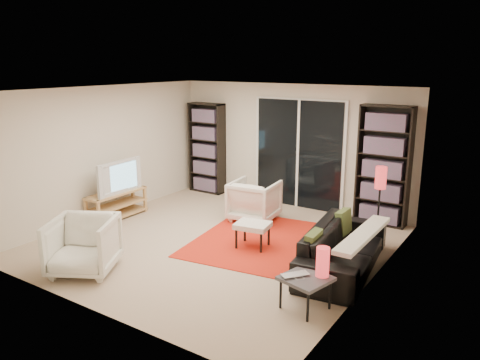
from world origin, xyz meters
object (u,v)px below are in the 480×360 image
object	(u,v)px
bookshelf_left	(207,148)
ottoman	(253,226)
sofa	(343,248)
floor_lamp	(380,187)
side_table	(306,280)
bookshelf_right	(383,166)
armchair_front	(83,245)
tv_stand	(117,204)
armchair_back	(254,201)

from	to	relation	value
bookshelf_left	ottoman	xyz separation A→B (m)	(2.54, -2.19, -0.63)
sofa	ottoman	world-z (taller)	sofa
floor_lamp	side_table	bearing A→B (deg)	-91.89
bookshelf_right	floor_lamp	size ratio (longest dim) A/B	1.67
bookshelf_right	side_table	xyz separation A→B (m)	(0.19, -3.44, -0.69)
bookshelf_left	bookshelf_right	size ratio (longest dim) A/B	0.93
ottoman	floor_lamp	distance (m)	2.05
sofa	armchair_front	world-z (taller)	armchair_front
bookshelf_right	tv_stand	bearing A→B (deg)	-150.26
bookshelf_left	sofa	bearing A→B (deg)	-28.38
bookshelf_left	armchair_front	world-z (taller)	bookshelf_left
ottoman	side_table	distance (m)	1.94
bookshelf_right	armchair_front	distance (m)	5.08
armchair_front	bookshelf_right	bearing A→B (deg)	27.43
bookshelf_right	sofa	size ratio (longest dim) A/B	1.00
armchair_back	armchair_front	distance (m)	3.23
tv_stand	bookshelf_right	bearing A→B (deg)	29.74
armchair_back	armchair_front	size ratio (longest dim) A/B	0.95
bookshelf_left	floor_lamp	world-z (taller)	bookshelf_left
bookshelf_right	bookshelf_left	bearing A→B (deg)	180.00
floor_lamp	ottoman	bearing A→B (deg)	-143.41
sofa	ottoman	distance (m)	1.45
ottoman	side_table	size ratio (longest dim) A/B	0.93
sofa	ottoman	size ratio (longest dim) A/B	3.67
tv_stand	armchair_back	distance (m)	2.53
bookshelf_left	side_table	world-z (taller)	bookshelf_left
armchair_back	floor_lamp	distance (m)	2.30
armchair_back	armchair_front	xyz separation A→B (m)	(-0.81, -3.13, 0.02)
armchair_back	ottoman	world-z (taller)	armchair_back
floor_lamp	tv_stand	bearing A→B (deg)	-163.09
bookshelf_left	tv_stand	world-z (taller)	bookshelf_left
sofa	side_table	bearing A→B (deg)	174.76
bookshelf_right	sofa	distance (m)	2.29
tv_stand	armchair_back	xyz separation A→B (m)	(2.18, 1.29, 0.11)
ottoman	bookshelf_left	bearing A→B (deg)	139.19
floor_lamp	bookshelf_right	bearing A→B (deg)	104.45
sofa	armchair_back	world-z (taller)	armchair_back
bookshelf_right	ottoman	world-z (taller)	bookshelf_right
armchair_back	floor_lamp	size ratio (longest dim) A/B	0.64
tv_stand	sofa	size ratio (longest dim) A/B	0.57
sofa	armchair_front	xyz separation A→B (m)	(-2.92, -2.05, 0.08)
bookshelf_left	bookshelf_right	bearing A→B (deg)	-0.00
tv_stand	bookshelf_left	bearing A→B (deg)	82.91
tv_stand	floor_lamp	xyz separation A→B (m)	(4.41, 1.34, 0.69)
side_table	armchair_front	bearing A→B (deg)	-165.50
side_table	sofa	bearing A→B (deg)	91.81
bookshelf_left	side_table	xyz separation A→B (m)	(4.04, -3.44, -0.62)
ottoman	side_table	world-z (taller)	same
side_table	floor_lamp	bearing A→B (deg)	88.11
tv_stand	side_table	bearing A→B (deg)	-13.92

